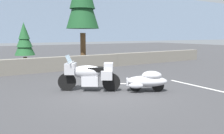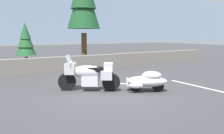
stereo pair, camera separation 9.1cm
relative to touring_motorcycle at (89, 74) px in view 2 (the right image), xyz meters
name	(u,v)px [view 2 (the right image)]	position (x,y,z in m)	size (l,w,h in m)	color
ground_plane	(107,92)	(0.48, -0.51, -0.62)	(80.00, 80.00, 0.00)	#38383A
stone_guard_wall	(45,64)	(-0.24, 5.19, -0.19)	(24.00, 0.51, 0.94)	slate
touring_motorcycle	(89,74)	(0.00, 0.00, 0.00)	(1.99, 1.51, 1.33)	black
car_shaped_trailer	(147,80)	(1.77, -1.20, -0.21)	(2.03, 1.53, 0.76)	black
pine_tree_secondary	(26,41)	(-1.02, 6.28, 1.12)	(1.13, 1.13, 2.78)	brown
parking_stripe_marker	(206,88)	(4.08, -2.01, -0.62)	(0.12, 3.60, 0.01)	silver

